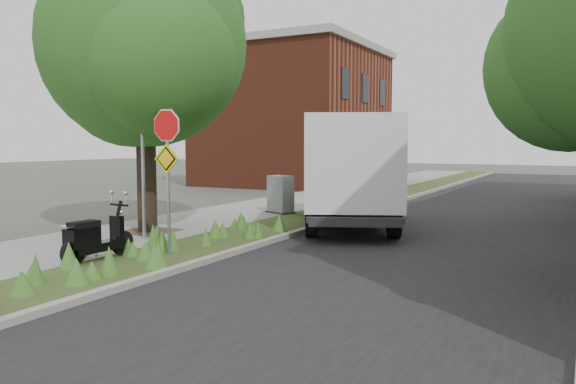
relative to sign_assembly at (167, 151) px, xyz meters
name	(u,v)px	position (x,y,z in m)	size (l,w,h in m)	color
ground	(206,273)	(1.40, -0.58, -2.33)	(120.00, 120.00, 0.00)	#4C5147
sidewalk_near	(272,206)	(-2.85, 9.42, -2.27)	(3.50, 60.00, 0.12)	gray
verge	(338,211)	(-0.10, 9.42, -2.27)	(2.00, 60.00, 0.12)	#394D21
kerb_near	(364,212)	(0.90, 9.42, -2.26)	(0.20, 60.00, 0.13)	#9E9991
road	(466,220)	(4.40, 9.42, -2.32)	(7.00, 60.00, 0.01)	black
street_tree_main	(143,56)	(-2.68, 2.28, 2.48)	(6.21, 5.54, 7.66)	black
bare_post	(143,159)	(-1.80, 1.22, -0.21)	(0.08, 0.08, 4.00)	#A5A8AD
bike_hoop	(81,241)	(-1.30, -1.18, -1.83)	(0.06, 0.78, 0.77)	#A5A8AD
sign_assembly	(167,151)	(0.00, 0.00, 0.00)	(0.94, 0.08, 3.22)	#A5A8AD
brick_building	(295,115)	(-8.10, 21.42, 1.88)	(9.40, 10.40, 8.30)	maroon
scooter_near	(91,242)	(-0.90, -1.30, -1.80)	(0.42, 1.76, 0.84)	black
box_truck	(350,167)	(1.71, 6.04, -0.53)	(4.64, 6.52, 2.76)	#262628
utility_cabinet	(281,195)	(-1.40, 7.46, -1.60)	(1.12, 0.94, 1.27)	#262628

